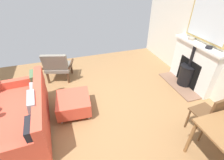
% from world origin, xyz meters
% --- Properties ---
extents(ground_plane, '(5.81, 5.37, 0.01)m').
position_xyz_m(ground_plane, '(0.00, 0.00, -0.00)').
color(ground_plane, olive).
extents(wall_left, '(0.12, 5.37, 2.78)m').
position_xyz_m(wall_left, '(-2.90, 0.00, 1.39)').
color(wall_left, silver).
rests_on(wall_left, ground).
extents(fireplace, '(0.56, 1.37, 1.09)m').
position_xyz_m(fireplace, '(-2.71, -0.27, 0.47)').
color(fireplace, brown).
rests_on(fireplace, ground).
extents(mirror_over_mantel, '(0.04, 1.09, 1.04)m').
position_xyz_m(mirror_over_mantel, '(-2.81, -0.27, 1.67)').
color(mirror_over_mantel, tan).
extents(mantel_bowl_near, '(0.15, 0.15, 0.06)m').
position_xyz_m(mantel_bowl_near, '(-2.72, -0.52, 1.12)').
color(mantel_bowl_near, '#9E9384').
rests_on(mantel_bowl_near, fireplace).
extents(mantel_bowl_far, '(0.14, 0.14, 0.04)m').
position_xyz_m(mantel_bowl_far, '(-2.72, 0.02, 1.12)').
color(mantel_bowl_far, black).
rests_on(mantel_bowl_far, fireplace).
extents(sofa, '(0.94, 1.80, 0.84)m').
position_xyz_m(sofa, '(0.99, 0.05, 0.36)').
color(sofa, '#B2B2B7').
rests_on(sofa, ground).
extents(ottoman, '(0.70, 0.72, 0.37)m').
position_xyz_m(ottoman, '(0.15, -0.15, 0.23)').
color(ottoman, '#B2B2B7').
rests_on(ottoman, ground).
extents(armchair_accent, '(0.80, 0.75, 0.81)m').
position_xyz_m(armchair_accent, '(0.37, -1.45, 0.44)').
color(armchair_accent, '#4C3321').
rests_on(armchair_accent, ground).
extents(dining_chair_near_fireplace, '(0.43, 0.43, 0.88)m').
position_xyz_m(dining_chair_near_fireplace, '(-1.94, 1.13, 0.52)').
color(dining_chair_near_fireplace, brown).
rests_on(dining_chair_near_fireplace, ground).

